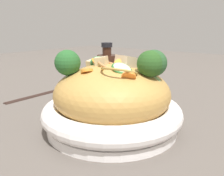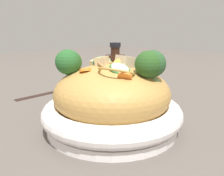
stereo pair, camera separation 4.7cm
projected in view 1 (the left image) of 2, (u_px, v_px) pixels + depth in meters
The scene contains 9 objects.
ground_plane at pixel (112, 128), 0.49m from camera, with size 3.00×3.00×0.00m, color #58514A.
serving_bowl at pixel (112, 115), 0.49m from camera, with size 0.28×0.28×0.06m.
noodle_heap at pixel (112, 94), 0.47m from camera, with size 0.23×0.23×0.12m.
broccoli_florets at pixel (109, 64), 0.44m from camera, with size 0.15×0.21×0.06m.
carrot_coins at pixel (112, 67), 0.46m from camera, with size 0.11×0.14×0.03m.
zucchini_slices at pixel (115, 65), 0.49m from camera, with size 0.13×0.13×0.04m.
chicken_chunks at pixel (110, 64), 0.49m from camera, with size 0.08×0.13×0.05m.
soy_sauce_bottle at pixel (107, 75), 0.70m from camera, with size 0.06×0.06×0.16m.
chopsticks_pair at pixel (39, 94), 0.73m from camera, with size 0.21×0.02×0.01m.
Camera 1 is at (0.36, 0.29, 0.20)m, focal length 39.01 mm.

